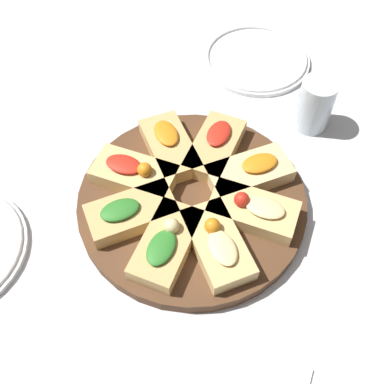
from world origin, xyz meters
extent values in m
plane|color=silver|center=(0.00, 0.00, 0.00)|extent=(3.00, 3.00, 0.00)
cylinder|color=#51331E|center=(0.00, 0.00, 0.01)|extent=(0.41, 0.41, 0.02)
cube|color=tan|center=(0.10, -0.04, 0.04)|extent=(0.16, 0.12, 0.03)
ellipsoid|color=red|center=(0.12, -0.04, 0.06)|extent=(0.08, 0.06, 0.01)
cube|color=tan|center=(0.10, 0.05, 0.04)|extent=(0.17, 0.13, 0.03)
ellipsoid|color=orange|center=(0.12, 0.05, 0.06)|extent=(0.08, 0.06, 0.01)
cube|color=#DBB775|center=(0.03, 0.10, 0.04)|extent=(0.12, 0.16, 0.03)
ellipsoid|color=red|center=(0.04, 0.12, 0.06)|extent=(0.06, 0.08, 0.01)
sphere|color=orange|center=(0.03, 0.08, 0.06)|extent=(0.03, 0.03, 0.03)
cube|color=tan|center=(-0.05, 0.10, 0.04)|extent=(0.13, 0.17, 0.03)
ellipsoid|color=#2D7A28|center=(-0.05, 0.12, 0.06)|extent=(0.07, 0.08, 0.01)
cube|color=tan|center=(-0.10, 0.04, 0.04)|extent=(0.16, 0.12, 0.03)
ellipsoid|color=#2D7A28|center=(-0.12, 0.04, 0.06)|extent=(0.08, 0.06, 0.01)
sphere|color=beige|center=(-0.08, 0.03, 0.06)|extent=(0.03, 0.03, 0.03)
cube|color=#DBB775|center=(-0.10, -0.04, 0.04)|extent=(0.17, 0.13, 0.03)
ellipsoid|color=beige|center=(-0.12, -0.05, 0.06)|extent=(0.08, 0.06, 0.01)
sphere|color=orange|center=(-0.08, -0.04, 0.06)|extent=(0.03, 0.03, 0.03)
cube|color=#DBB775|center=(-0.04, -0.10, 0.04)|extent=(0.12, 0.16, 0.03)
ellipsoid|color=beige|center=(-0.04, -0.12, 0.06)|extent=(0.06, 0.08, 0.01)
sphere|color=red|center=(-0.03, -0.08, 0.06)|extent=(0.03, 0.03, 0.03)
cube|color=#E5C689|center=(0.05, -0.10, 0.04)|extent=(0.13, 0.17, 0.03)
ellipsoid|color=orange|center=(0.05, -0.12, 0.06)|extent=(0.06, 0.08, 0.01)
cylinder|color=white|center=(0.40, -0.13, 0.01)|extent=(0.25, 0.25, 0.01)
torus|color=white|center=(0.40, -0.13, 0.01)|extent=(0.23, 0.23, 0.01)
cylinder|color=silver|center=(0.21, -0.23, 0.05)|extent=(0.07, 0.07, 0.11)
camera|label=1|loc=(-0.45, -0.02, 0.68)|focal=42.00mm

